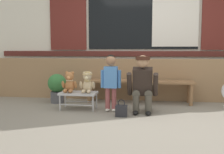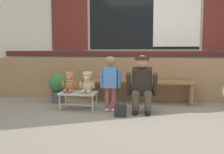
{
  "view_description": "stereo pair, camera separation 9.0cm",
  "coord_description": "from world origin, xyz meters",
  "views": [
    {
      "loc": [
        0.17,
        -4.02,
        1.04
      ],
      "look_at": [
        -0.49,
        0.6,
        0.55
      ],
      "focal_mm": 41.87,
      "sensor_mm": 36.0,
      "label": 1
    },
    {
      "loc": [
        0.26,
        -4.01,
        1.04
      ],
      "look_at": [
        -0.49,
        0.6,
        0.55
      ],
      "focal_mm": 41.87,
      "sensor_mm": 36.0,
      "label": 2
    }
  ],
  "objects": [
    {
      "name": "ground_plane",
      "position": [
        0.0,
        0.0,
        0.0
      ],
      "size": [
        60.0,
        60.0,
        0.0
      ],
      "primitive_type": "plane",
      "color": "gray"
    },
    {
      "name": "brick_low_wall",
      "position": [
        0.0,
        1.43,
        0.42
      ],
      "size": [
        6.99,
        0.25,
        0.85
      ],
      "primitive_type": "cube",
      "color": "#997551",
      "rests_on": "ground"
    },
    {
      "name": "shop_facade",
      "position": [
        0.0,
        1.94,
        1.8
      ],
      "size": [
        7.14,
        0.26,
        3.6
      ],
      "color": "silver",
      "rests_on": "ground"
    },
    {
      "name": "wooden_bench_long",
      "position": [
        -0.02,
        1.06,
        0.37
      ],
      "size": [
        2.1,
        0.4,
        0.44
      ],
      "color": "#8E6642",
      "rests_on": "ground"
    },
    {
      "name": "small_display_bench",
      "position": [
        -1.05,
        0.35,
        0.27
      ],
      "size": [
        0.64,
        0.36,
        0.3
      ],
      "color": "#BCBCC1",
      "rests_on": "ground"
    },
    {
      "name": "teddy_bear_plain",
      "position": [
        -1.21,
        0.35,
        0.46
      ],
      "size": [
        0.28,
        0.26,
        0.36
      ],
      "color": "#A86B3D",
      "rests_on": "small_display_bench"
    },
    {
      "name": "teddy_bear_with_hat",
      "position": [
        -0.89,
        0.35,
        0.47
      ],
      "size": [
        0.28,
        0.27,
        0.36
      ],
      "color": "#CCB289",
      "rests_on": "small_display_bench"
    },
    {
      "name": "child_standing",
      "position": [
        -0.47,
        0.28,
        0.59
      ],
      "size": [
        0.35,
        0.18,
        0.96
      ],
      "color": "#994C4C",
      "rests_on": "ground"
    },
    {
      "name": "adult_crouching",
      "position": [
        0.07,
        0.27,
        0.48
      ],
      "size": [
        0.5,
        0.49,
        0.95
      ],
      "color": "#4C473D",
      "rests_on": "ground"
    },
    {
      "name": "handbag_on_ground",
      "position": [
        -0.25,
        -0.06,
        0.1
      ],
      "size": [
        0.18,
        0.11,
        0.27
      ],
      "color": "#232328",
      "rests_on": "ground"
    },
    {
      "name": "potted_plant",
      "position": [
        -1.61,
        0.83,
        0.32
      ],
      "size": [
        0.36,
        0.36,
        0.57
      ],
      "color": "#4C4C51",
      "rests_on": "ground"
    }
  ]
}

